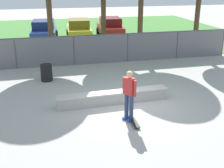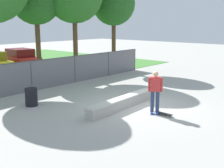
{
  "view_description": "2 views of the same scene",
  "coord_description": "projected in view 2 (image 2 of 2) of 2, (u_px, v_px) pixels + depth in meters",
  "views": [
    {
      "loc": [
        -3.18,
        -9.75,
        4.74
      ],
      "look_at": [
        -0.88,
        -0.05,
        1.06
      ],
      "focal_mm": 46.16,
      "sensor_mm": 36.0,
      "label": 1
    },
    {
      "loc": [
        -10.19,
        -7.08,
        3.75
      ],
      "look_at": [
        -1.18,
        0.8,
        1.14
      ],
      "focal_mm": 45.25,
      "sensor_mm": 36.0,
      "label": 2
    }
  ],
  "objects": [
    {
      "name": "ground_plane",
      "position": [
        142.0,
        107.0,
        12.85
      ],
      "size": [
        80.0,
        80.0,
        0.0
      ],
      "primitive_type": "plane",
      "color": "#ADAAA3"
    },
    {
      "name": "skateboarder",
      "position": [
        155.0,
        91.0,
        11.64
      ],
      "size": [
        0.42,
        0.52,
        1.82
      ],
      "color": "#2647A5",
      "rests_on": "ground"
    },
    {
      "name": "chainlink_fence",
      "position": [
        55.0,
        71.0,
        16.74
      ],
      "size": [
        16.01,
        0.07,
        1.71
      ],
      "color": "#4C4C51",
      "rests_on": "ground"
    },
    {
      "name": "concrete_ledge",
      "position": [
        123.0,
        102.0,
        12.66
      ],
      "size": [
        4.54,
        0.67,
        0.49
      ],
      "color": "#A8A59E",
      "rests_on": "ground"
    },
    {
      "name": "trash_bin",
      "position": [
        31.0,
        97.0,
        12.92
      ],
      "size": [
        0.56,
        0.56,
        0.82
      ],
      "primitive_type": "cylinder",
      "color": "black",
      "rests_on": "ground"
    },
    {
      "name": "tree_far",
      "position": [
        114.0,
        4.0,
        21.29
      ],
      "size": [
        3.25,
        3.25,
        6.76
      ],
      "color": "#513823",
      "rests_on": "ground"
    },
    {
      "name": "tree_near_right",
      "position": [
        36.0,
        0.0,
        17.94
      ],
      "size": [
        3.17,
        3.17,
        6.77
      ],
      "color": "#513823",
      "rests_on": "ground"
    },
    {
      "name": "car_red",
      "position": [
        20.0,
        59.0,
        23.37
      ],
      "size": [
        2.25,
        4.32,
        1.66
      ],
      "color": "#B21E1E",
      "rests_on": "ground"
    },
    {
      "name": "skateboard",
      "position": [
        163.0,
        114.0,
        11.67
      ],
      "size": [
        0.21,
        0.8,
        0.09
      ],
      "color": "black",
      "rests_on": "ground"
    }
  ]
}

